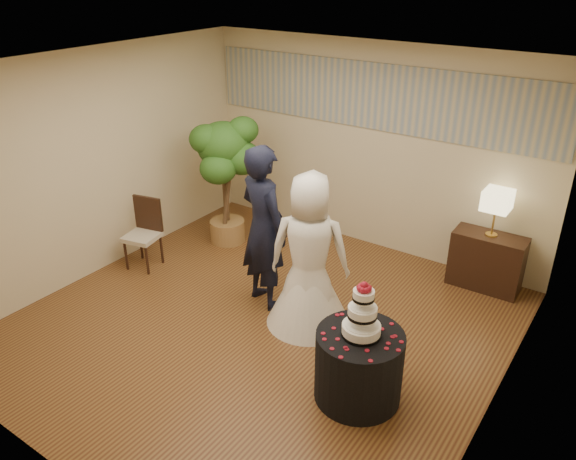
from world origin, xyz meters
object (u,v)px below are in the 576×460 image
Objects in this scene: bride at (309,252)px; console at (486,261)px; wedding_cake at (363,309)px; groom at (264,228)px; side_chair at (142,235)px; cake_table at (359,366)px; table_lamp at (495,213)px; ficus_tree at (225,181)px.

bride is 2.40m from console.
console is (0.37, 2.62, -0.62)m from wedding_cake.
wedding_cake is (1.03, -0.75, 0.08)m from bride.
side_chair is at bearing 24.77° from groom.
bride is at bearing -8.25° from side_chair.
groom is at bearing -4.88° from side_chair.
cake_table is (1.03, -0.75, -0.54)m from bride.
bride reaches higher than table_lamp.
table_lamp is (0.00, 0.00, 0.65)m from console.
console is 4.38m from side_chair.
console reaches higher than cake_table.
table_lamp is (0.37, 2.62, 0.65)m from cake_table.
ficus_tree is at bearing -17.25° from groom.
ficus_tree is at bearing -166.11° from table_lamp.
groom is 2.80m from console.
table_lamp is 4.41m from side_chair.
table_lamp is at bearing 15.68° from side_chair.
ficus_tree is at bearing 150.03° from wedding_cake.
cake_table is 0.62m from wedding_cake.
table_lamp is (1.39, 1.88, 0.11)m from bride.
console is at bearing 13.89° from ficus_tree.
bride is 1.92× the size of side_chair.
side_chair is at bearing 170.69° from wedding_cake.
ficus_tree reaches higher than wedding_cake.
bride is 2.29m from ficus_tree.
wedding_cake is 0.64× the size of console.
console is 0.46× the size of ficus_tree.
cake_table is 1.39× the size of table_lamp.
groom is at bearing -139.64° from console.
side_chair is (-3.86, -2.05, 0.11)m from console.
cake_table is 2.73m from table_lamp.
groom is 1.90m from side_chair.
console is (1.39, 1.88, -0.53)m from bride.
bride is at bearing -168.06° from groom.
groom reaches higher than console.
groom is 1.05× the size of ficus_tree.
side_chair is (-1.82, -0.23, -0.51)m from groom.
groom is at bearing -138.45° from table_lamp.
wedding_cake reaches higher than console.
groom is 1.96m from cake_table.
groom reaches higher than bride.
ficus_tree reaches higher than table_lamp.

